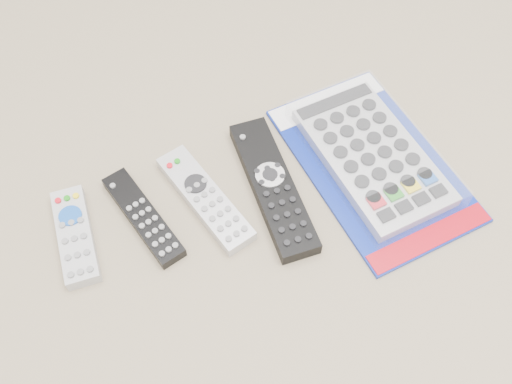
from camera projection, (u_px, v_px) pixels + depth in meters
name	position (u px, v px, depth m)	size (l,w,h in m)	color
remote_small_grey	(75.00, 236.00, 0.79)	(0.06, 0.15, 0.02)	#A7A7A9
remote_slim_black	(143.00, 217.00, 0.81)	(0.07, 0.17, 0.02)	black
remote_silver_dvd	(205.00, 199.00, 0.82)	(0.08, 0.20, 0.02)	#BABABE
remote_large_black	(273.00, 187.00, 0.83)	(0.08, 0.24, 0.03)	black
jumbo_remote_packaged	(373.00, 155.00, 0.85)	(0.20, 0.33, 0.04)	navy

